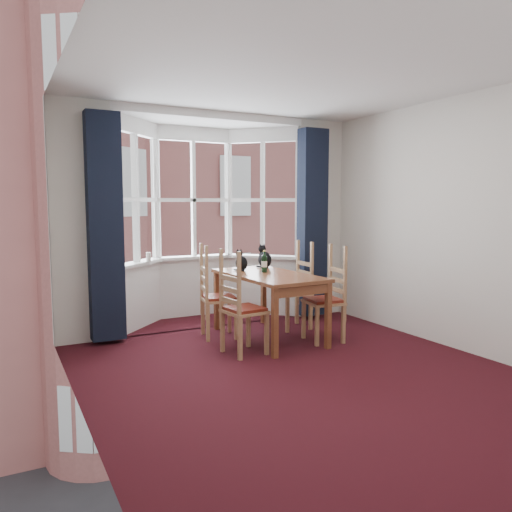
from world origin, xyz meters
TOP-DOWN VIEW (x-y plane):
  - floor at (0.00, 0.00)m, footprint 4.50×4.50m
  - ceiling at (0.00, 0.00)m, footprint 4.50×4.50m
  - wall_left at (-2.00, 0.00)m, footprint 0.00×4.50m
  - wall_right at (2.00, 0.00)m, footprint 0.00×4.50m
  - wall_back_pier_left at (-1.65, 2.25)m, footprint 0.70×0.12m
  - wall_back_pier_right at (1.65, 2.25)m, footprint 0.70×0.12m
  - bay_window at (0.00, 2.75)m, footprint 2.76×0.94m
  - curtain_left at (-1.42, 2.07)m, footprint 0.38×0.22m
  - curtain_right at (1.42, 2.07)m, footprint 0.38×0.22m
  - dining_table at (0.34, 1.38)m, footprint 0.87×1.54m
  - chair_left_near at (-0.28, 0.96)m, footprint 0.45×0.46m
  - chair_left_far at (-0.25, 1.73)m, footprint 0.48×0.49m
  - chair_right_near at (0.95, 0.97)m, footprint 0.45×0.47m
  - chair_right_far at (0.95, 1.68)m, footprint 0.42×0.44m
  - cat_left at (0.18, 1.80)m, footprint 0.14×0.20m
  - cat_right at (0.59, 1.94)m, footprint 0.16×0.23m
  - wine_bottle at (0.36, 1.52)m, footprint 0.07×0.07m
  - candle_tall at (-0.78, 2.60)m, footprint 0.06×0.06m
  - street at (0.00, 32.25)m, footprint 80.00×80.00m
  - tenement_building at (0.00, 14.01)m, footprint 18.40×7.80m

SIDE VIEW (x-z plane):
  - street at x=0.00m, z-range -6.00..-6.00m
  - floor at x=0.00m, z-range 0.00..0.00m
  - chair_left_near at x=-0.28m, z-range 0.01..0.93m
  - chair_left_far at x=-0.25m, z-range 0.01..0.93m
  - chair_right_near at x=0.95m, z-range 0.01..0.93m
  - chair_right_far at x=0.95m, z-range 0.01..0.93m
  - dining_table at x=0.34m, z-range 0.30..1.09m
  - cat_left at x=0.18m, z-range 0.76..1.03m
  - wine_bottle at x=0.36m, z-range 0.77..1.04m
  - cat_right at x=0.59m, z-range 0.75..1.07m
  - candle_tall at x=-0.78m, z-range 0.87..0.99m
  - curtain_left at x=-1.42m, z-range 0.05..2.65m
  - curtain_right at x=1.42m, z-range 0.05..2.65m
  - wall_left at x=-2.00m, z-range -0.85..3.65m
  - wall_right at x=2.00m, z-range -0.85..3.65m
  - wall_back_pier_left at x=-1.65m, z-range 0.00..2.80m
  - wall_back_pier_right at x=1.65m, z-range 0.00..2.80m
  - bay_window at x=0.00m, z-range 0.00..2.80m
  - tenement_building at x=0.00m, z-range -6.00..9.20m
  - ceiling at x=0.00m, z-range 2.80..2.80m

